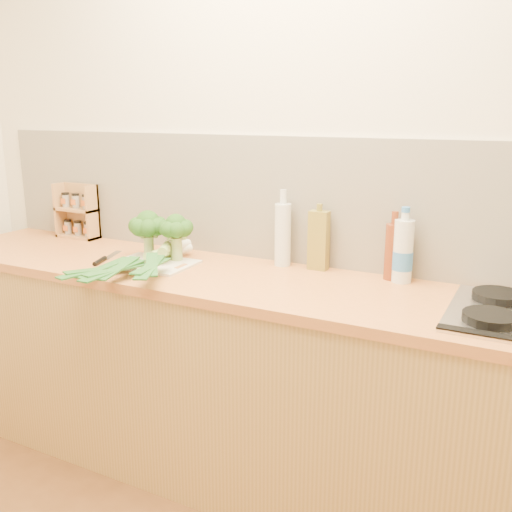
{
  "coord_description": "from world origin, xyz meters",
  "views": [
    {
      "loc": [
        0.98,
        -0.72,
        1.55
      ],
      "look_at": [
        0.05,
        1.1,
        1.02
      ],
      "focal_mm": 40.0,
      "sensor_mm": 36.0,
      "label": 1
    }
  ],
  "objects": [
    {
      "name": "chefs_knife",
      "position": [
        -0.72,
        1.12,
        0.91
      ],
      "size": [
        0.11,
        0.26,
        0.02
      ],
      "rotation": [
        0.0,
        0.0,
        0.32
      ],
      "color": "silver",
      "rests_on": "counter"
    },
    {
      "name": "chopping_board",
      "position": [
        -0.49,
        1.18,
        0.91
      ],
      "size": [
        0.35,
        0.26,
        0.01
      ],
      "primitive_type": "cube",
      "rotation": [
        0.0,
        0.0,
        0.03
      ],
      "color": "beige",
      "rests_on": "counter"
    },
    {
      "name": "amber_bottle",
      "position": [
        0.47,
        1.44,
        1.01
      ],
      "size": [
        0.06,
        0.06,
        0.27
      ],
      "color": "maroon",
      "rests_on": "counter"
    },
    {
      "name": "leek_mid",
      "position": [
        -0.46,
        1.14,
        0.95
      ],
      "size": [
        0.1,
        0.69,
        0.04
      ],
      "rotation": [
        0.0,
        0.0,
        0.01
      ],
      "color": "white",
      "rests_on": "chopping_board"
    },
    {
      "name": "oil_tin",
      "position": [
        0.16,
        1.44,
        1.03
      ],
      "size": [
        0.08,
        0.05,
        0.28
      ],
      "color": "olive",
      "rests_on": "counter"
    },
    {
      "name": "glass_bottle",
      "position": [
        0.0,
        1.43,
        1.04
      ],
      "size": [
        0.07,
        0.07,
        0.32
      ],
      "color": "silver",
      "rests_on": "counter"
    },
    {
      "name": "spice_rack",
      "position": [
        -1.16,
        1.44,
        1.02
      ],
      "size": [
        0.23,
        0.09,
        0.28
      ],
      "color": "tan",
      "rests_on": "counter"
    },
    {
      "name": "water_bottle",
      "position": [
        0.52,
        1.42,
        1.01
      ],
      "size": [
        0.08,
        0.08,
        0.27
      ],
      "color": "silver",
      "rests_on": "counter"
    },
    {
      "name": "leek_front",
      "position": [
        -0.51,
        1.15,
        0.93
      ],
      "size": [
        0.21,
        0.66,
        0.04
      ],
      "rotation": [
        0.0,
        0.0,
        -0.24
      ],
      "color": "white",
      "rests_on": "chopping_board"
    },
    {
      "name": "room_shell",
      "position": [
        0.0,
        1.49,
        1.17
      ],
      "size": [
        3.5,
        3.5,
        3.5
      ],
      "color": "beige",
      "rests_on": "ground"
    },
    {
      "name": "broccoli_right",
      "position": [
        -0.42,
        1.26,
        1.05
      ],
      "size": [
        0.15,
        0.15,
        0.2
      ],
      "color": "#88A45F",
      "rests_on": "chopping_board"
    },
    {
      "name": "broccoli_left",
      "position": [
        -0.57,
        1.25,
        1.05
      ],
      "size": [
        0.17,
        0.17,
        0.21
      ],
      "color": "#88A45F",
      "rests_on": "chopping_board"
    },
    {
      "name": "leek_back",
      "position": [
        -0.41,
        1.12,
        0.97
      ],
      "size": [
        0.3,
        0.57,
        0.04
      ],
      "rotation": [
        0.0,
        0.0,
        0.44
      ],
      "color": "white",
      "rests_on": "chopping_board"
    },
    {
      "name": "counter",
      "position": [
        0.0,
        1.2,
        0.45
      ],
      "size": [
        3.2,
        0.62,
        0.9
      ],
      "color": "#A78345",
      "rests_on": "ground"
    }
  ]
}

